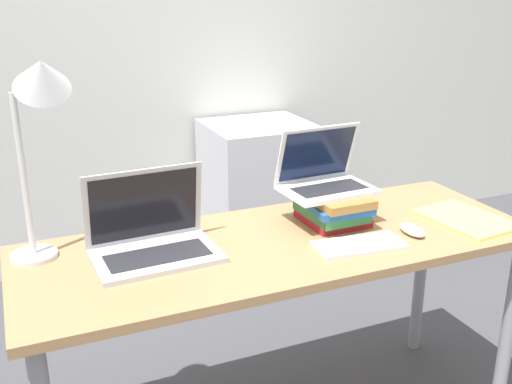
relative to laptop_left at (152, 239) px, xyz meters
name	(u,v)px	position (x,y,z in m)	size (l,w,h in m)	color
wall_back	(149,25)	(0.42, 1.63, 0.53)	(8.00, 0.05, 2.70)	silver
desk	(282,264)	(0.42, -0.06, -0.14)	(1.71, 0.62, 0.77)	#9E754C
laptop_left	(152,239)	(0.00, 0.00, 0.00)	(0.39, 0.27, 0.26)	#B2B2B7
book_stack	(333,207)	(0.64, 0.01, 0.01)	(0.22, 0.28, 0.11)	maroon
laptop_on_books	(324,177)	(0.62, 0.04, 0.11)	(0.32, 0.23, 0.22)	silver
wireless_keyboard	(359,245)	(0.62, -0.21, -0.05)	(0.30, 0.16, 0.01)	silver
mouse	(412,230)	(0.83, -0.19, -0.04)	(0.06, 0.11, 0.03)	white
notepad	(466,219)	(1.09, -0.16, -0.05)	(0.27, 0.34, 0.01)	#EFE066
desk_lamp	(39,101)	(-0.27, 0.09, 0.43)	(0.23, 0.20, 0.64)	silver
mini_fridge	(259,194)	(0.93, 1.31, -0.41)	(0.58, 0.56, 0.82)	silver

